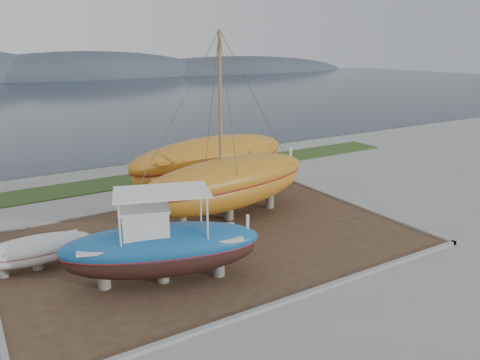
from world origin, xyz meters
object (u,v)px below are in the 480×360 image
blue_caique (161,238)px  orange_sailboat (229,130)px  white_dinghy (37,254)px  orange_bare_hull (211,168)px

blue_caique → orange_sailboat: orange_sailboat is taller
orange_sailboat → white_dinghy: bearing=176.4°
blue_caique → orange_sailboat: size_ratio=0.75×
orange_bare_hull → orange_sailboat: bearing=-113.6°
blue_caique → white_dinghy: 5.41m
white_dinghy → orange_bare_hull: (10.36, 4.51, 1.07)m
white_dinghy → blue_caique: bearing=-42.2°
white_dinghy → orange_sailboat: bearing=5.4°
white_dinghy → orange_bare_hull: size_ratio=0.41×
white_dinghy → orange_sailboat: 10.14m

